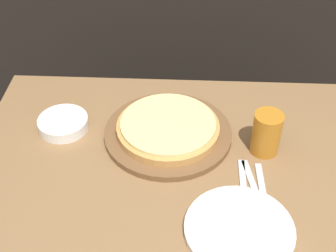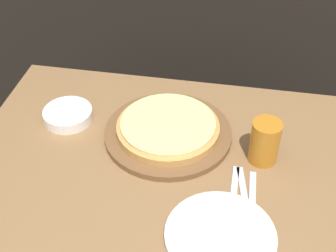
{
  "view_description": "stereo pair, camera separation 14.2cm",
  "coord_description": "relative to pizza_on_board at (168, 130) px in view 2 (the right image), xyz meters",
  "views": [
    {
      "loc": [
        -0.01,
        -0.96,
        1.68
      ],
      "look_at": [
        -0.06,
        0.13,
        0.76
      ],
      "focal_mm": 50.0,
      "sensor_mm": 36.0,
      "label": 1
    },
    {
      "loc": [
        0.13,
        -0.94,
        1.68
      ],
      "look_at": [
        -0.06,
        0.13,
        0.76
      ],
      "focal_mm": 50.0,
      "sensor_mm": 36.0,
      "label": 2
    }
  ],
  "objects": [
    {
      "name": "dinner_plate",
      "position": [
        0.2,
        -0.35,
        -0.02
      ],
      "size": [
        0.28,
        0.28,
        0.02
      ],
      "color": "white",
      "rests_on": "dining_table"
    },
    {
      "name": "beer_glass",
      "position": [
        0.29,
        -0.05,
        0.05
      ],
      "size": [
        0.09,
        0.09,
        0.13
      ],
      "color": "#B7701E",
      "rests_on": "dining_table"
    },
    {
      "name": "pizza_on_board",
      "position": [
        0.0,
        0.0,
        0.0
      ],
      "size": [
        0.39,
        0.39,
        0.06
      ],
      "color": "brown",
      "rests_on": "dining_table"
    },
    {
      "name": "side_bowl",
      "position": [
        -0.33,
        0.02,
        -0.01
      ],
      "size": [
        0.16,
        0.16,
        0.04
      ],
      "color": "white",
      "rests_on": "dining_table"
    },
    {
      "name": "dining_table",
      "position": [
        0.06,
        -0.13,
        -0.39
      ],
      "size": [
        1.28,
        0.86,
        0.72
      ],
      "color": "olive",
      "rests_on": "ground_plane"
    },
    {
      "name": "dinner_knife",
      "position": [
        0.24,
        -0.19,
        -0.02
      ],
      "size": [
        0.05,
        0.17,
        0.0
      ],
      "color": "silver",
      "rests_on": "dining_table"
    },
    {
      "name": "fork",
      "position": [
        0.22,
        -0.19,
        -0.02
      ],
      "size": [
        0.02,
        0.17,
        0.0
      ],
      "color": "silver",
      "rests_on": "dining_table"
    },
    {
      "name": "spoon",
      "position": [
        0.27,
        -0.19,
        -0.02
      ],
      "size": [
        0.02,
        0.15,
        0.0
      ],
      "color": "silver",
      "rests_on": "dining_table"
    }
  ]
}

